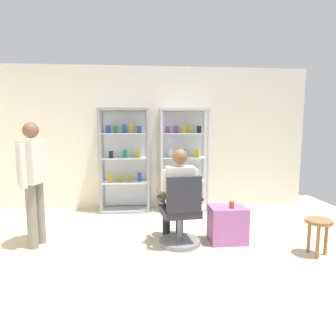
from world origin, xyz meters
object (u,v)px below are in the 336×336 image
object	(u,v)px
storage_crate	(227,224)
office_chair	(181,217)
standing_customer	(33,177)
display_cabinet_right	(183,159)
seated_shopkeeper	(178,191)
tea_glass	(232,205)
display_cabinet_left	(125,159)
wooden_stool	(318,227)

from	to	relation	value
storage_crate	office_chair	bearing A→B (deg)	-172.56
standing_customer	office_chair	bearing A→B (deg)	-5.67
display_cabinet_right	seated_shopkeeper	bearing A→B (deg)	-100.33
office_chair	seated_shopkeeper	xyz separation A→B (m)	(-0.02, 0.16, 0.32)
display_cabinet_right	storage_crate	distance (m)	1.92
office_chair	tea_glass	bearing A→B (deg)	1.78
display_cabinet_left	standing_customer	bearing A→B (deg)	-123.62
seated_shopkeeper	office_chair	bearing A→B (deg)	-83.04
display_cabinet_right	wooden_stool	size ratio (longest dim) A/B	4.17
storage_crate	standing_customer	xyz separation A→B (m)	(-2.56, 0.10, 0.69)
seated_shopkeeper	wooden_stool	xyz separation A→B (m)	(1.65, -0.61, -0.35)
storage_crate	standing_customer	world-z (taller)	standing_customer
display_cabinet_left	office_chair	distance (m)	2.08
seated_shopkeeper	display_cabinet_left	bearing A→B (deg)	115.66
standing_customer	wooden_stool	size ratio (longest dim) A/B	3.58
seated_shopkeeper	wooden_stool	world-z (taller)	seated_shopkeeper
display_cabinet_left	wooden_stool	world-z (taller)	display_cabinet_left
storage_crate	tea_glass	distance (m)	0.30
seated_shopkeeper	tea_glass	world-z (taller)	seated_shopkeeper
seated_shopkeeper	wooden_stool	size ratio (longest dim) A/B	2.83
storage_crate	standing_customer	distance (m)	2.65
tea_glass	wooden_stool	distance (m)	1.07
display_cabinet_right	storage_crate	world-z (taller)	display_cabinet_right
storage_crate	tea_glass	bearing A→B (deg)	-63.18
display_cabinet_right	storage_crate	bearing A→B (deg)	-77.84
display_cabinet_left	office_chair	xyz separation A→B (m)	(0.82, -1.82, -0.57)
storage_crate	display_cabinet_right	bearing A→B (deg)	102.16
storage_crate	wooden_stool	size ratio (longest dim) A/B	1.09
wooden_stool	seated_shopkeeper	bearing A→B (deg)	159.77
display_cabinet_left	tea_glass	xyz separation A→B (m)	(1.51, -1.80, -0.43)
wooden_stool	display_cabinet_left	bearing A→B (deg)	137.18
display_cabinet_right	standing_customer	world-z (taller)	display_cabinet_right
office_chair	storage_crate	xyz separation A→B (m)	(0.66, 0.09, -0.15)
tea_glass	office_chair	bearing A→B (deg)	-178.22
standing_customer	wooden_stool	distance (m)	3.64
display_cabinet_left	display_cabinet_right	xyz separation A→B (m)	(1.10, -0.00, 0.00)
standing_customer	tea_glass	bearing A→B (deg)	-3.70
office_chair	wooden_stool	distance (m)	1.69
display_cabinet_left	office_chair	bearing A→B (deg)	-65.84
tea_glass	standing_customer	world-z (taller)	standing_customer
display_cabinet_left	wooden_stool	bearing A→B (deg)	-42.82
display_cabinet_left	storage_crate	world-z (taller)	display_cabinet_left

